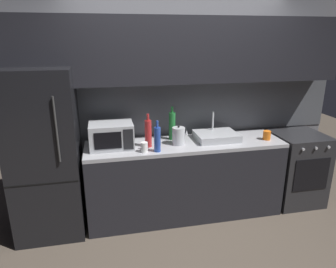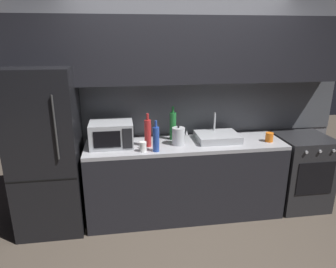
{
  "view_description": "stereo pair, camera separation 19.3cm",
  "coord_description": "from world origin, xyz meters",
  "px_view_note": "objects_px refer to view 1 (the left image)",
  "views": [
    {
      "loc": [
        -0.88,
        -2.25,
        2.05
      ],
      "look_at": [
        -0.2,
        0.9,
        1.01
      ],
      "focal_mm": 32.8,
      "sensor_mm": 36.0,
      "label": 1
    },
    {
      "loc": [
        -0.69,
        -2.29,
        2.05
      ],
      "look_at": [
        -0.2,
        0.9,
        1.01
      ],
      "focal_mm": 32.8,
      "sensor_mm": 36.0,
      "label": 2
    }
  ],
  "objects_px": {
    "wine_bottle_green": "(172,126)",
    "mug_white": "(144,147)",
    "refrigerator": "(46,154)",
    "wine_bottle_red": "(148,133)",
    "oven_range": "(296,168)",
    "mug_orange": "(267,135)",
    "microwave": "(111,135)",
    "kettle": "(179,136)",
    "wine_bottle_blue": "(157,139)"
  },
  "relations": [
    {
      "from": "wine_bottle_green",
      "to": "mug_white",
      "type": "height_order",
      "value": "wine_bottle_green"
    },
    {
      "from": "refrigerator",
      "to": "mug_white",
      "type": "bearing_deg",
      "value": -11.13
    },
    {
      "from": "wine_bottle_red",
      "to": "mug_white",
      "type": "relative_size",
      "value": 3.46
    },
    {
      "from": "refrigerator",
      "to": "oven_range",
      "type": "distance_m",
      "value": 2.98
    },
    {
      "from": "oven_range",
      "to": "wine_bottle_green",
      "type": "height_order",
      "value": "wine_bottle_green"
    },
    {
      "from": "wine_bottle_red",
      "to": "mug_orange",
      "type": "relative_size",
      "value": 3.51
    },
    {
      "from": "microwave",
      "to": "mug_white",
      "type": "xyz_separation_m",
      "value": [
        0.32,
        -0.22,
        -0.08
      ]
    },
    {
      "from": "wine_bottle_red",
      "to": "kettle",
      "type": "bearing_deg",
      "value": 0.77
    },
    {
      "from": "wine_bottle_blue",
      "to": "wine_bottle_green",
      "type": "bearing_deg",
      "value": 56.08
    },
    {
      "from": "oven_range",
      "to": "mug_orange",
      "type": "xyz_separation_m",
      "value": [
        -0.51,
        -0.1,
        0.5
      ]
    },
    {
      "from": "wine_bottle_red",
      "to": "mug_white",
      "type": "height_order",
      "value": "wine_bottle_red"
    },
    {
      "from": "wine_bottle_green",
      "to": "mug_orange",
      "type": "height_order",
      "value": "wine_bottle_green"
    },
    {
      "from": "wine_bottle_red",
      "to": "mug_orange",
      "type": "distance_m",
      "value": 1.38
    },
    {
      "from": "wine_bottle_green",
      "to": "mug_white",
      "type": "xyz_separation_m",
      "value": [
        -0.37,
        -0.34,
        -0.11
      ]
    },
    {
      "from": "refrigerator",
      "to": "wine_bottle_blue",
      "type": "relative_size",
      "value": 5.35
    },
    {
      "from": "microwave",
      "to": "kettle",
      "type": "height_order",
      "value": "microwave"
    },
    {
      "from": "wine_bottle_red",
      "to": "wine_bottle_blue",
      "type": "relative_size",
      "value": 1.11
    },
    {
      "from": "refrigerator",
      "to": "wine_bottle_green",
      "type": "height_order",
      "value": "refrigerator"
    },
    {
      "from": "oven_range",
      "to": "kettle",
      "type": "xyz_separation_m",
      "value": [
        -1.55,
        -0.04,
        0.55
      ]
    },
    {
      "from": "microwave",
      "to": "kettle",
      "type": "xyz_separation_m",
      "value": [
        0.73,
        -0.06,
        -0.04
      ]
    },
    {
      "from": "kettle",
      "to": "refrigerator",
      "type": "bearing_deg",
      "value": 178.37
    },
    {
      "from": "microwave",
      "to": "mug_white",
      "type": "relative_size",
      "value": 4.35
    },
    {
      "from": "wine_bottle_green",
      "to": "mug_orange",
      "type": "bearing_deg",
      "value": -12.66
    },
    {
      "from": "wine_bottle_blue",
      "to": "wine_bottle_green",
      "type": "height_order",
      "value": "wine_bottle_green"
    },
    {
      "from": "oven_range",
      "to": "kettle",
      "type": "height_order",
      "value": "kettle"
    },
    {
      "from": "refrigerator",
      "to": "kettle",
      "type": "height_order",
      "value": "refrigerator"
    },
    {
      "from": "wine_bottle_blue",
      "to": "mug_orange",
      "type": "relative_size",
      "value": 3.17
    },
    {
      "from": "refrigerator",
      "to": "mug_orange",
      "type": "xyz_separation_m",
      "value": [
        2.44,
        -0.1,
        0.07
      ]
    },
    {
      "from": "microwave",
      "to": "wine_bottle_red",
      "type": "xyz_separation_m",
      "value": [
        0.39,
        -0.06,
        0.02
      ]
    },
    {
      "from": "wine_bottle_green",
      "to": "kettle",
      "type": "bearing_deg",
      "value": -79.91
    },
    {
      "from": "oven_range",
      "to": "wine_bottle_blue",
      "type": "height_order",
      "value": "wine_bottle_blue"
    },
    {
      "from": "wine_bottle_blue",
      "to": "mug_white",
      "type": "height_order",
      "value": "wine_bottle_blue"
    },
    {
      "from": "wine_bottle_green",
      "to": "mug_white",
      "type": "bearing_deg",
      "value": -137.55
    },
    {
      "from": "refrigerator",
      "to": "oven_range",
      "type": "xyz_separation_m",
      "value": [
        2.95,
        -0.0,
        -0.43
      ]
    },
    {
      "from": "oven_range",
      "to": "refrigerator",
      "type": "bearing_deg",
      "value": 179.98
    },
    {
      "from": "microwave",
      "to": "mug_orange",
      "type": "bearing_deg",
      "value": -3.77
    },
    {
      "from": "kettle",
      "to": "wine_bottle_red",
      "type": "height_order",
      "value": "wine_bottle_red"
    },
    {
      "from": "oven_range",
      "to": "wine_bottle_green",
      "type": "bearing_deg",
      "value": 174.79
    },
    {
      "from": "kettle",
      "to": "mug_white",
      "type": "bearing_deg",
      "value": -158.76
    },
    {
      "from": "oven_range",
      "to": "wine_bottle_green",
      "type": "xyz_separation_m",
      "value": [
        -1.58,
        0.14,
        0.62
      ]
    },
    {
      "from": "mug_orange",
      "to": "mug_white",
      "type": "height_order",
      "value": "mug_white"
    },
    {
      "from": "refrigerator",
      "to": "mug_white",
      "type": "xyz_separation_m",
      "value": [
        1.0,
        -0.2,
        0.07
      ]
    },
    {
      "from": "kettle",
      "to": "wine_bottle_green",
      "type": "distance_m",
      "value": 0.2
    },
    {
      "from": "mug_orange",
      "to": "microwave",
      "type": "bearing_deg",
      "value": 176.23
    },
    {
      "from": "microwave",
      "to": "wine_bottle_blue",
      "type": "distance_m",
      "value": 0.51
    },
    {
      "from": "oven_range",
      "to": "wine_bottle_red",
      "type": "height_order",
      "value": "wine_bottle_red"
    },
    {
      "from": "refrigerator",
      "to": "kettle",
      "type": "distance_m",
      "value": 1.41
    },
    {
      "from": "oven_range",
      "to": "mug_orange",
      "type": "bearing_deg",
      "value": -169.26
    },
    {
      "from": "wine_bottle_red",
      "to": "wine_bottle_green",
      "type": "bearing_deg",
      "value": 31.5
    },
    {
      "from": "kettle",
      "to": "oven_range",
      "type": "bearing_deg",
      "value": 1.44
    }
  ]
}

